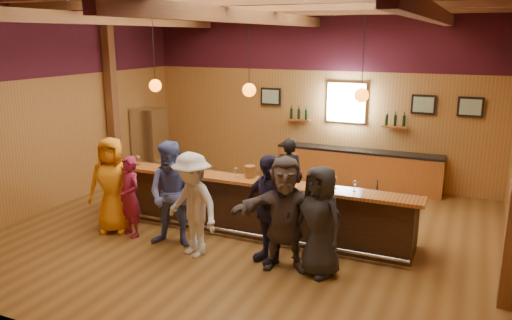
# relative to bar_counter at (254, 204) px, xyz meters

# --- Properties ---
(room) EXTENTS (9.04, 9.00, 4.52)m
(room) POSITION_rel_bar_counter_xyz_m (-0.02, -0.09, 2.69)
(room) COLOR brown
(room) RESTS_ON ground
(bar_counter) EXTENTS (6.30, 1.07, 1.11)m
(bar_counter) POSITION_rel_bar_counter_xyz_m (0.00, 0.00, 0.00)
(bar_counter) COLOR black
(bar_counter) RESTS_ON ground
(back_bar_cabinet) EXTENTS (4.00, 0.52, 0.95)m
(back_bar_cabinet) POSITION_rel_bar_counter_xyz_m (1.18, 3.57, -0.05)
(back_bar_cabinet) COLOR brown
(back_bar_cabinet) RESTS_ON ground
(window) EXTENTS (0.95, 0.09, 0.95)m
(window) POSITION_rel_bar_counter_xyz_m (0.78, 3.80, 1.53)
(window) COLOR silver
(window) RESTS_ON room
(framed_pictures) EXTENTS (5.35, 0.05, 0.45)m
(framed_pictures) POSITION_rel_bar_counter_xyz_m (1.65, 3.79, 1.58)
(framed_pictures) COLOR black
(framed_pictures) RESTS_ON room
(wine_shelves) EXTENTS (3.00, 0.18, 0.30)m
(wine_shelves) POSITION_rel_bar_counter_xyz_m (0.78, 3.73, 1.10)
(wine_shelves) COLOR brown
(wine_shelves) RESTS_ON room
(pendant_lights) EXTENTS (4.24, 0.24, 1.37)m
(pendant_lights) POSITION_rel_bar_counter_xyz_m (-0.02, -0.15, 2.19)
(pendant_lights) COLOR black
(pendant_lights) RESTS_ON room
(stainless_fridge) EXTENTS (0.70, 0.70, 1.80)m
(stainless_fridge) POSITION_rel_bar_counter_xyz_m (-4.12, 2.45, 0.38)
(stainless_fridge) COLOR silver
(stainless_fridge) RESTS_ON ground
(customer_orange) EXTENTS (1.04, 0.85, 1.83)m
(customer_orange) POSITION_rel_bar_counter_xyz_m (-2.41, -1.12, 0.39)
(customer_orange) COLOR orange
(customer_orange) RESTS_ON ground
(customer_redvest) EXTENTS (0.65, 0.55, 1.52)m
(customer_redvest) POSITION_rel_bar_counter_xyz_m (-1.96, -1.18, 0.24)
(customer_redvest) COLOR maroon
(customer_redvest) RESTS_ON ground
(customer_denim) EXTENTS (1.02, 0.85, 1.89)m
(customer_denim) POSITION_rel_bar_counter_xyz_m (-0.99, -1.23, 0.42)
(customer_denim) COLOR #515DA2
(customer_denim) RESTS_ON ground
(customer_white) EXTENTS (1.32, 1.04, 1.79)m
(customer_white) POSITION_rel_bar_counter_xyz_m (-0.47, -1.45, 0.37)
(customer_white) COLOR silver
(customer_white) RESTS_ON ground
(customer_navy) EXTENTS (1.15, 0.87, 1.82)m
(customer_navy) POSITION_rel_bar_counter_xyz_m (0.78, -1.15, 0.39)
(customer_navy) COLOR #201B37
(customer_navy) RESTS_ON ground
(customer_brown) EXTENTS (1.79, 1.12, 1.84)m
(customer_brown) POSITION_rel_bar_counter_xyz_m (1.11, -1.26, 0.40)
(customer_brown) COLOR #4D413E
(customer_brown) RESTS_ON ground
(customer_dark) EXTENTS (1.01, 0.86, 1.75)m
(customer_dark) POSITION_rel_bar_counter_xyz_m (1.68, -1.26, 0.35)
(customer_dark) COLOR black
(customer_dark) RESTS_ON ground
(bartender) EXTENTS (0.65, 0.48, 1.63)m
(bartender) POSITION_rel_bar_counter_xyz_m (0.31, 1.07, 0.29)
(bartender) COLOR black
(bartender) RESTS_ON ground
(ice_bucket) EXTENTS (0.20, 0.20, 0.22)m
(ice_bucket) POSITION_rel_bar_counter_xyz_m (0.03, -0.23, 0.70)
(ice_bucket) COLOR brown
(ice_bucket) RESTS_ON bar_counter
(bottle_a) EXTENTS (0.07, 0.07, 0.33)m
(bottle_a) POSITION_rel_bar_counter_xyz_m (0.73, -0.18, 0.72)
(bottle_a) COLOR black
(bottle_a) RESTS_ON bar_counter
(bottle_b) EXTENTS (0.08, 0.08, 0.38)m
(bottle_b) POSITION_rel_bar_counter_xyz_m (0.78, -0.17, 0.74)
(bottle_b) COLOR black
(bottle_b) RESTS_ON bar_counter
(glass_a) EXTENTS (0.09, 0.09, 0.19)m
(glass_a) POSITION_rel_bar_counter_xyz_m (-2.42, -0.30, 0.73)
(glass_a) COLOR silver
(glass_a) RESTS_ON bar_counter
(glass_b) EXTENTS (0.07, 0.07, 0.16)m
(glass_b) POSITION_rel_bar_counter_xyz_m (-1.90, -0.28, 0.70)
(glass_b) COLOR silver
(glass_b) RESTS_ON bar_counter
(glass_c) EXTENTS (0.09, 0.09, 0.20)m
(glass_c) POSITION_rel_bar_counter_xyz_m (-1.49, -0.23, 0.73)
(glass_c) COLOR silver
(glass_c) RESTS_ON bar_counter
(glass_d) EXTENTS (0.09, 0.09, 0.20)m
(glass_d) POSITION_rel_bar_counter_xyz_m (-1.02, -0.32, 0.73)
(glass_d) COLOR silver
(glass_d) RESTS_ON bar_counter
(glass_e) EXTENTS (0.08, 0.08, 0.18)m
(glass_e) POSITION_rel_bar_counter_xyz_m (-0.23, -0.30, 0.72)
(glass_e) COLOR silver
(glass_e) RESTS_ON bar_counter
(glass_f) EXTENTS (0.08, 0.08, 0.18)m
(glass_f) POSITION_rel_bar_counter_xyz_m (0.61, -0.37, 0.72)
(glass_f) COLOR silver
(glass_f) RESTS_ON bar_counter
(glass_g) EXTENTS (0.09, 0.09, 0.20)m
(glass_g) POSITION_rel_bar_counter_xyz_m (1.63, -0.25, 0.73)
(glass_g) COLOR silver
(glass_g) RESTS_ON bar_counter
(glass_h) EXTENTS (0.08, 0.08, 0.19)m
(glass_h) POSITION_rel_bar_counter_xyz_m (1.98, -0.28, 0.72)
(glass_h) COLOR silver
(glass_h) RESTS_ON bar_counter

